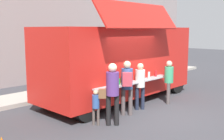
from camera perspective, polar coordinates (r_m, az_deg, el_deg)
The scene contains 8 objects.
ground_plane at distance 9.16m, azimuth 8.76°, elevation -9.03°, with size 60.00×60.00×0.00m, color #38383D.
food_truck_main at distance 10.57m, azimuth 1.54°, elevation 1.96°, with size 6.57×3.00×3.61m.
trash_bin at distance 15.53m, azimuth 6.10°, elevation -0.05°, with size 0.60×0.60×0.91m, color #2D6539.
customer_front_ordering at distance 9.38m, azimuth 5.85°, elevation -2.50°, with size 0.33×0.33×1.61m.
customer_mid_with_backpack at distance 8.67m, azimuth 3.13°, elevation -2.60°, with size 0.55×0.54×1.75m.
customer_rear_waiting at distance 7.77m, azimuth -0.01°, elevation -3.94°, with size 0.52×0.52×1.80m.
customer_extra_browsing at distance 10.33m, azimuth 11.71°, elevation -1.65°, with size 0.33×0.33×1.60m.
child_near_queue at distance 7.89m, azimuth -3.38°, elevation -7.11°, with size 0.21×0.21×1.04m.
Camera 1 is at (-7.18, -4.98, 2.73)m, focal length 44.07 mm.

